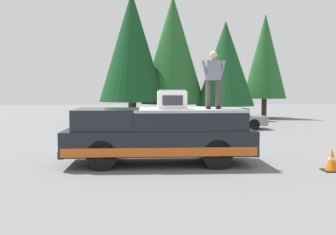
{
  "coord_description": "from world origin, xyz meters",
  "views": [
    {
      "loc": [
        -11.75,
        0.45,
        2.22
      ],
      "look_at": [
        0.1,
        -0.23,
        1.35
      ],
      "focal_mm": 41.04,
      "sensor_mm": 36.0,
      "label": 1
    }
  ],
  "objects_px": {
    "parked_car_grey": "(228,119)",
    "traffic_cone": "(332,160)",
    "compressor_unit": "(172,99)",
    "person_on_truck_bed": "(213,78)",
    "pickup_truck": "(159,135)"
  },
  "relations": [
    {
      "from": "pickup_truck",
      "to": "parked_car_grey",
      "type": "distance_m",
      "value": 10.77
    },
    {
      "from": "person_on_truck_bed",
      "to": "parked_car_grey",
      "type": "xyz_separation_m",
      "value": [
        10.0,
        -2.64,
        -1.97
      ]
    },
    {
      "from": "person_on_truck_bed",
      "to": "traffic_cone",
      "type": "distance_m",
      "value": 3.99
    },
    {
      "from": "pickup_truck",
      "to": "person_on_truck_bed",
      "type": "bearing_deg",
      "value": -93.94
    },
    {
      "from": "compressor_unit",
      "to": "traffic_cone",
      "type": "xyz_separation_m",
      "value": [
        -1.17,
        -4.29,
        -1.64
      ]
    },
    {
      "from": "traffic_cone",
      "to": "compressor_unit",
      "type": "bearing_deg",
      "value": 74.72
    },
    {
      "from": "person_on_truck_bed",
      "to": "compressor_unit",
      "type": "bearing_deg",
      "value": 90.94
    },
    {
      "from": "person_on_truck_bed",
      "to": "parked_car_grey",
      "type": "bearing_deg",
      "value": -14.79
    },
    {
      "from": "compressor_unit",
      "to": "person_on_truck_bed",
      "type": "relative_size",
      "value": 0.5
    },
    {
      "from": "parked_car_grey",
      "to": "traffic_cone",
      "type": "distance_m",
      "value": 11.21
    },
    {
      "from": "pickup_truck",
      "to": "traffic_cone",
      "type": "bearing_deg",
      "value": -105.61
    },
    {
      "from": "pickup_truck",
      "to": "compressor_unit",
      "type": "bearing_deg",
      "value": -109.25
    },
    {
      "from": "parked_car_grey",
      "to": "traffic_cone",
      "type": "relative_size",
      "value": 6.61
    },
    {
      "from": "compressor_unit",
      "to": "traffic_cone",
      "type": "height_order",
      "value": "compressor_unit"
    },
    {
      "from": "compressor_unit",
      "to": "person_on_truck_bed",
      "type": "bearing_deg",
      "value": -89.06
    }
  ]
}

